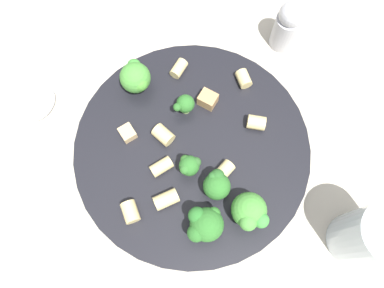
{
  "coord_description": "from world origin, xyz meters",
  "views": [
    {
      "loc": [
        -0.14,
        0.02,
        0.46
      ],
      "look_at": [
        0.0,
        0.0,
        0.04
      ],
      "focal_mm": 35.0,
      "sensor_mm": 36.0,
      "label": 1
    }
  ],
  "objects_px": {
    "broccoli_floret_5": "(250,212)",
    "rigatoni_1": "(224,171)",
    "pasta_bowl": "(192,150)",
    "rigatoni_6": "(161,167)",
    "drinking_glass": "(369,237)",
    "broccoli_floret_1": "(217,185)",
    "broccoli_floret_2": "(181,105)",
    "rigatoni_2": "(163,135)",
    "chicken_chunk_1": "(208,99)",
    "pepper_shaker": "(288,25)",
    "broccoli_floret_0": "(136,78)",
    "chicken_chunk_0": "(127,133)",
    "spoon": "(32,118)",
    "broccoli_floret_4": "(205,224)",
    "rigatoni_4": "(244,79)",
    "broccoli_floret_3": "(189,166)",
    "rigatoni_5": "(130,212)",
    "rigatoni_7": "(175,69)",
    "rigatoni_3": "(256,123)",
    "rigatoni_0": "(166,199)"
  },
  "relations": [
    {
      "from": "broccoli_floret_4",
      "to": "rigatoni_3",
      "type": "xyz_separation_m",
      "value": [
        0.11,
        -0.08,
        -0.02
      ]
    },
    {
      "from": "broccoli_floret_3",
      "to": "chicken_chunk_0",
      "type": "relative_size",
      "value": 1.8
    },
    {
      "from": "broccoli_floret_3",
      "to": "spoon",
      "type": "height_order",
      "value": "broccoli_floret_3"
    },
    {
      "from": "broccoli_floret_4",
      "to": "rigatoni_1",
      "type": "height_order",
      "value": "broccoli_floret_4"
    },
    {
      "from": "broccoli_floret_0",
      "to": "chicken_chunk_0",
      "type": "bearing_deg",
      "value": 162.45
    },
    {
      "from": "rigatoni_6",
      "to": "drinking_glass",
      "type": "xyz_separation_m",
      "value": [
        -0.12,
        -0.21,
        0.0
      ]
    },
    {
      "from": "rigatoni_3",
      "to": "chicken_chunk_1",
      "type": "relative_size",
      "value": 1.02
    },
    {
      "from": "rigatoni_7",
      "to": "drinking_glass",
      "type": "relative_size",
      "value": 0.24
    },
    {
      "from": "rigatoni_2",
      "to": "chicken_chunk_1",
      "type": "bearing_deg",
      "value": -58.26
    },
    {
      "from": "broccoli_floret_0",
      "to": "broccoli_floret_3",
      "type": "height_order",
      "value": "broccoli_floret_0"
    },
    {
      "from": "broccoli_floret_5",
      "to": "chicken_chunk_0",
      "type": "height_order",
      "value": "broccoli_floret_5"
    },
    {
      "from": "rigatoni_3",
      "to": "rigatoni_6",
      "type": "bearing_deg",
      "value": 106.52
    },
    {
      "from": "broccoli_floret_1",
      "to": "broccoli_floret_2",
      "type": "height_order",
      "value": "broccoli_floret_1"
    },
    {
      "from": "broccoli_floret_1",
      "to": "pepper_shaker",
      "type": "xyz_separation_m",
      "value": [
        0.2,
        -0.14,
        -0.01
      ]
    },
    {
      "from": "rigatoni_5",
      "to": "rigatoni_7",
      "type": "xyz_separation_m",
      "value": [
        0.17,
        -0.08,
        -0.0
      ]
    },
    {
      "from": "broccoli_floret_5",
      "to": "rigatoni_2",
      "type": "distance_m",
      "value": 0.14
    },
    {
      "from": "rigatoni_2",
      "to": "rigatoni_5",
      "type": "height_order",
      "value": "same"
    },
    {
      "from": "rigatoni_1",
      "to": "drinking_glass",
      "type": "relative_size",
      "value": 0.22
    },
    {
      "from": "broccoli_floret_0",
      "to": "rigatoni_4",
      "type": "bearing_deg",
      "value": -96.14
    },
    {
      "from": "rigatoni_1",
      "to": "rigatoni_6",
      "type": "relative_size",
      "value": 0.86
    },
    {
      "from": "broccoli_floret_0",
      "to": "rigatoni_4",
      "type": "relative_size",
      "value": 2.06
    },
    {
      "from": "rigatoni_0",
      "to": "rigatoni_3",
      "type": "distance_m",
      "value": 0.14
    },
    {
      "from": "broccoli_floret_2",
      "to": "rigatoni_6",
      "type": "distance_m",
      "value": 0.08
    },
    {
      "from": "broccoli_floret_4",
      "to": "rigatoni_5",
      "type": "distance_m",
      "value": 0.09
    },
    {
      "from": "chicken_chunk_1",
      "to": "rigatoni_1",
      "type": "bearing_deg",
      "value": -178.16
    },
    {
      "from": "broccoli_floret_3",
      "to": "pepper_shaker",
      "type": "bearing_deg",
      "value": -42.84
    },
    {
      "from": "pasta_bowl",
      "to": "broccoli_floret_4",
      "type": "height_order",
      "value": "broccoli_floret_4"
    },
    {
      "from": "rigatoni_0",
      "to": "rigatoni_6",
      "type": "xyz_separation_m",
      "value": [
        0.04,
        0.0,
        -0.0
      ]
    },
    {
      "from": "pasta_bowl",
      "to": "rigatoni_1",
      "type": "relative_size",
      "value": 13.04
    },
    {
      "from": "broccoli_floret_3",
      "to": "spoon",
      "type": "distance_m",
      "value": 0.23
    },
    {
      "from": "rigatoni_6",
      "to": "spoon",
      "type": "relative_size",
      "value": 0.18
    },
    {
      "from": "broccoli_floret_3",
      "to": "rigatoni_1",
      "type": "relative_size",
      "value": 1.55
    },
    {
      "from": "pasta_bowl",
      "to": "broccoli_floret_5",
      "type": "height_order",
      "value": "broccoli_floret_5"
    },
    {
      "from": "pasta_bowl",
      "to": "rigatoni_3",
      "type": "bearing_deg",
      "value": -79.55
    },
    {
      "from": "spoon",
      "to": "broccoli_floret_4",
      "type": "bearing_deg",
      "value": -132.05
    },
    {
      "from": "broccoli_floret_0",
      "to": "chicken_chunk_0",
      "type": "relative_size",
      "value": 2.29
    },
    {
      "from": "broccoli_floret_2",
      "to": "chicken_chunk_1",
      "type": "xyz_separation_m",
      "value": [
        0.01,
        -0.03,
        -0.01
      ]
    },
    {
      "from": "rigatoni_4",
      "to": "rigatoni_7",
      "type": "xyz_separation_m",
      "value": [
        0.03,
        0.08,
        -0.0
      ]
    },
    {
      "from": "broccoli_floret_4",
      "to": "rigatoni_6",
      "type": "relative_size",
      "value": 1.69
    },
    {
      "from": "broccoli_floret_4",
      "to": "rigatoni_7",
      "type": "relative_size",
      "value": 1.86
    },
    {
      "from": "broccoli_floret_5",
      "to": "rigatoni_1",
      "type": "relative_size",
      "value": 1.99
    },
    {
      "from": "chicken_chunk_0",
      "to": "drinking_glass",
      "type": "distance_m",
      "value": 0.3
    },
    {
      "from": "rigatoni_5",
      "to": "chicken_chunk_0",
      "type": "bearing_deg",
      "value": -3.89
    },
    {
      "from": "rigatoni_1",
      "to": "rigatoni_2",
      "type": "bearing_deg",
      "value": 49.25
    },
    {
      "from": "spoon",
      "to": "drinking_glass",
      "type": "bearing_deg",
      "value": -120.61
    },
    {
      "from": "rigatoni_5",
      "to": "spoon",
      "type": "distance_m",
      "value": 0.2
    },
    {
      "from": "rigatoni_5",
      "to": "pepper_shaker",
      "type": "distance_m",
      "value": 0.32
    },
    {
      "from": "rigatoni_5",
      "to": "drinking_glass",
      "type": "distance_m",
      "value": 0.26
    },
    {
      "from": "rigatoni_1",
      "to": "rigatoni_7",
      "type": "xyz_separation_m",
      "value": [
        0.14,
        0.04,
        -0.0
      ]
    },
    {
      "from": "broccoli_floret_3",
      "to": "rigatoni_1",
      "type": "xyz_separation_m",
      "value": [
        -0.01,
        -0.04,
        -0.01
      ]
    }
  ]
}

